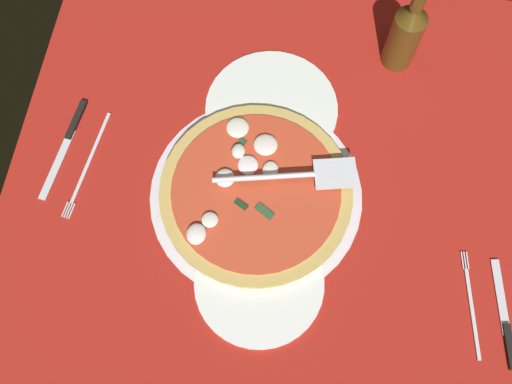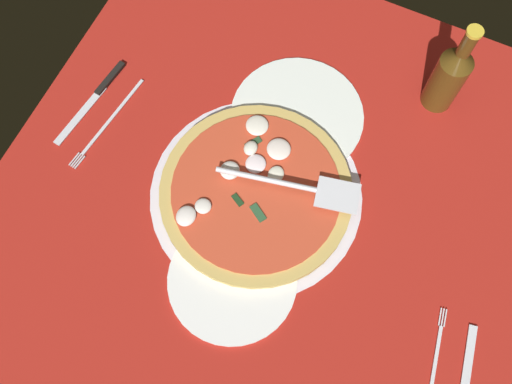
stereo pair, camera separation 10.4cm
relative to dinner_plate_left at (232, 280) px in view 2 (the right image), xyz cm
name	(u,v)px [view 2 (the right image)]	position (x,y,z in cm)	size (l,w,h in cm)	color
ground_plane	(274,196)	(17.21, -0.12, -0.90)	(97.38, 97.38, 0.80)	#A51F16
pizza_pan	(256,195)	(15.90, 2.81, -0.09)	(38.45, 38.45, 0.82)	silver
dinner_plate_left	(232,280)	(0.00, 0.00, 0.00)	(22.28, 22.28, 1.00)	white
dinner_plate_right	(297,116)	(33.65, 2.45, 0.00)	(25.30, 25.30, 1.00)	white
pizza	(255,191)	(16.04, 3.00, 1.25)	(34.66, 34.66, 3.13)	tan
pizza_server	(296,186)	(19.03, -3.47, 3.80)	(8.70, 25.68, 1.00)	silver
place_setting_near	(450,378)	(0.45, -39.01, -0.14)	(20.11, 14.35, 1.40)	white
place_setting_far	(102,109)	(19.28, 36.91, -0.14)	(23.44, 14.29, 1.40)	white
beer_bottle	(449,76)	(48.30, -20.34, 8.18)	(6.00, 6.00, 22.14)	#4F3712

